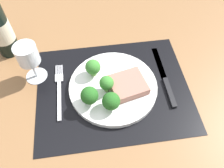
{
  "coord_description": "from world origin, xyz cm",
  "views": [
    {
      "loc": [
        -5.43,
        -36.16,
        55.07
      ],
      "look_at": [
        -0.27,
        0.44,
        1.9
      ],
      "focal_mm": 36.02,
      "sensor_mm": 36.0,
      "label": 1
    }
  ],
  "objects_px": {
    "wine_glass": "(28,57)",
    "plate": "(113,87)",
    "fork": "(59,90)",
    "knife": "(165,80)",
    "steak": "(128,85)"
  },
  "relations": [
    {
      "from": "knife",
      "to": "wine_glass",
      "type": "distance_m",
      "value": 0.4
    },
    {
      "from": "wine_glass",
      "to": "plate",
      "type": "bearing_deg",
      "value": -19.29
    },
    {
      "from": "wine_glass",
      "to": "fork",
      "type": "bearing_deg",
      "value": -43.3
    },
    {
      "from": "plate",
      "to": "steak",
      "type": "height_order",
      "value": "steak"
    },
    {
      "from": "fork",
      "to": "wine_glass",
      "type": "bearing_deg",
      "value": 139.03
    },
    {
      "from": "plate",
      "to": "wine_glass",
      "type": "relative_size",
      "value": 2.01
    },
    {
      "from": "plate",
      "to": "fork",
      "type": "bearing_deg",
      "value": 174.8
    },
    {
      "from": "steak",
      "to": "knife",
      "type": "height_order",
      "value": "steak"
    },
    {
      "from": "steak",
      "to": "knife",
      "type": "relative_size",
      "value": 0.42
    },
    {
      "from": "fork",
      "to": "knife",
      "type": "distance_m",
      "value": 0.32
    },
    {
      "from": "fork",
      "to": "knife",
      "type": "xyz_separation_m",
      "value": [
        0.32,
        -0.01,
        0.0
      ]
    },
    {
      "from": "fork",
      "to": "wine_glass",
      "type": "distance_m",
      "value": 0.13
    },
    {
      "from": "plate",
      "to": "wine_glass",
      "type": "distance_m",
      "value": 0.25
    },
    {
      "from": "plate",
      "to": "wine_glass",
      "type": "bearing_deg",
      "value": 160.71
    },
    {
      "from": "knife",
      "to": "wine_glass",
      "type": "bearing_deg",
      "value": 171.71
    }
  ]
}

